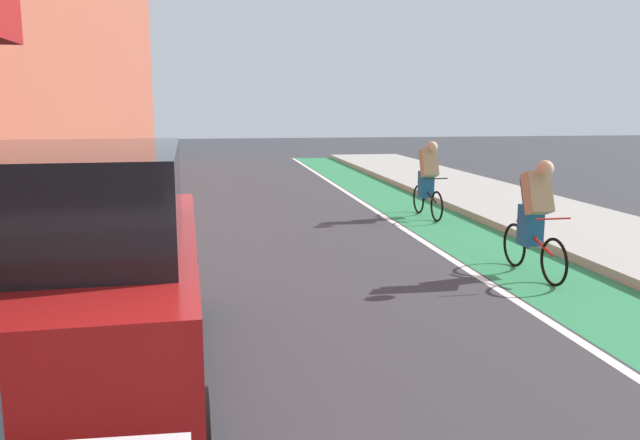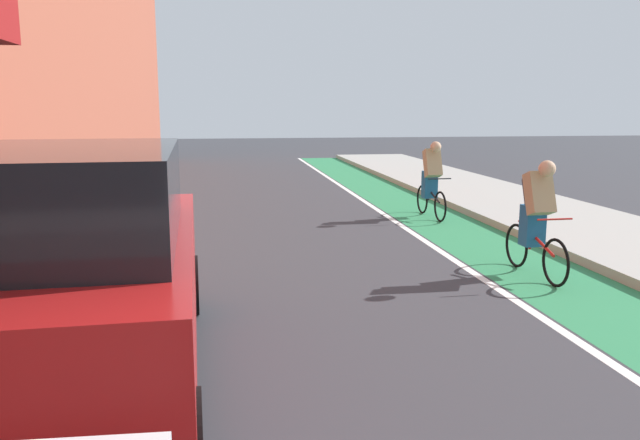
{
  "view_description": "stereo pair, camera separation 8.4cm",
  "coord_description": "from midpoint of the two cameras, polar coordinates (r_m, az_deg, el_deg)",
  "views": [
    {
      "loc": [
        -1.51,
        4.2,
        2.28
      ],
      "look_at": [
        -0.33,
        11.33,
        1.0
      ],
      "focal_mm": 36.01,
      "sensor_mm": 36.0,
      "label": 1
    },
    {
      "loc": [
        -1.43,
        4.19,
        2.28
      ],
      "look_at": [
        -0.33,
        11.33,
        1.0
      ],
      "focal_mm": 36.01,
      "sensor_mm": 36.0,
      "label": 2
    }
  ],
  "objects": [
    {
      "name": "cyclist_far",
      "position": [
        13.49,
        9.38,
        3.79
      ],
      "size": [
        0.48,
        1.67,
        1.59
      ],
      "color": "black",
      "rests_on": "ground"
    },
    {
      "name": "ground_plane",
      "position": [
        9.57,
        -0.3,
        -3.74
      ],
      "size": [
        76.44,
        76.44,
        0.0
      ],
      "primitive_type": "plane",
      "color": "#38383D"
    },
    {
      "name": "lane_divider_stripe",
      "position": [
        11.93,
        7.69,
        -1.06
      ],
      "size": [
        0.12,
        34.75,
        0.0
      ],
      "primitive_type": "cube",
      "color": "white",
      "rests_on": "ground"
    },
    {
      "name": "parked_suv_red",
      "position": [
        5.44,
        -21.67,
        -4.09
      ],
      "size": [
        2.17,
        4.64,
        1.98
      ],
      "color": "red",
      "rests_on": "ground"
    },
    {
      "name": "bike_lane_paint",
      "position": [
        12.22,
        11.72,
        -0.92
      ],
      "size": [
        1.6,
        34.75,
        0.0
      ],
      "primitive_type": "cube",
      "color": "#2D8451",
      "rests_on": "ground"
    },
    {
      "name": "sidewalk_right",
      "position": [
        13.22,
        21.18,
        -0.27
      ],
      "size": [
        3.05,
        34.75,
        0.14
      ],
      "primitive_type": "cube",
      "color": "#A8A59E",
      "rests_on": "ground"
    },
    {
      "name": "cyclist_trailing",
      "position": [
        9.11,
        18.27,
        0.47
      ],
      "size": [
        0.48,
        1.68,
        1.6
      ],
      "color": "black",
      "rests_on": "ground"
    }
  ]
}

